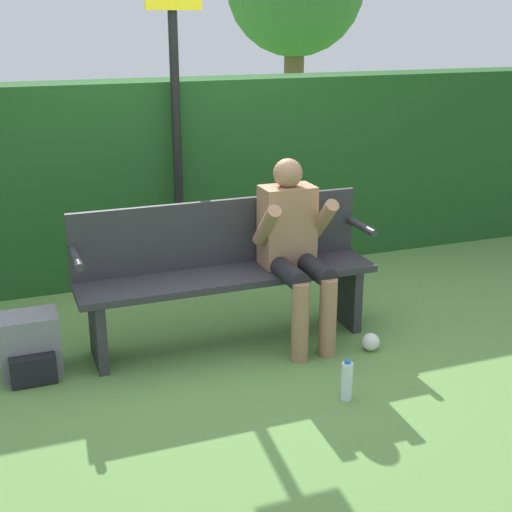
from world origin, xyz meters
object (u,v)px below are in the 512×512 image
water_bottle (347,381)px  signpost (176,118)px  person_seated (294,243)px  backpack (30,346)px  park_bench (226,269)px

water_bottle → signpost: size_ratio=0.10×
person_seated → backpack: size_ratio=3.18×
backpack → signpost: 2.08m
park_bench → backpack: bearing=-177.4°
person_seated → backpack: bearing=177.0°
park_bench → person_seated: person_seated is taller
person_seated → signpost: signpost is taller
person_seated → signpost: (-0.43, 1.27, 0.67)m
backpack → water_bottle: (1.64, -0.95, -0.06)m
backpack → signpost: bearing=43.1°
water_bottle → park_bench: bearing=110.6°
park_bench → water_bottle: 1.14m
person_seated → signpost: size_ratio=0.51×
park_bench → backpack: size_ratio=5.20×
park_bench → person_seated: bearing=-18.8°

